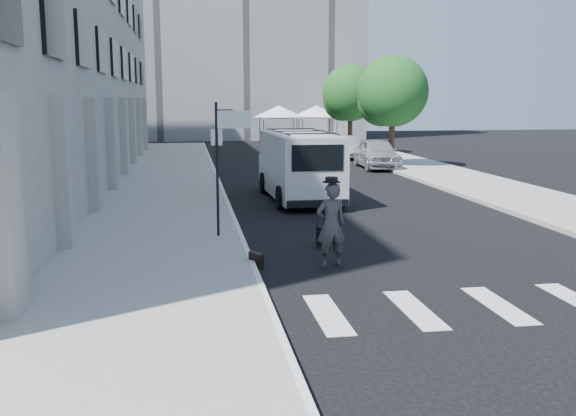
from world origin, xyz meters
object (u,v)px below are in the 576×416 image
object	(u,v)px
briefcase	(256,260)
parked_car_b	(349,147)
suitcase	(324,237)
businessman	(331,225)
cargo_van	(299,165)
parked_car_a	(377,153)
parked_car_c	(301,140)

from	to	relation	value
briefcase	parked_car_b	world-z (taller)	parked_car_b
suitcase	businessman	bearing A→B (deg)	-120.65
cargo_van	parked_car_a	xyz separation A→B (m)	(6.06, 10.04, -0.46)
suitcase	parked_car_b	xyz separation A→B (m)	(6.79, 24.10, 0.44)
businessman	suitcase	bearing A→B (deg)	-108.71
briefcase	parked_car_b	bearing A→B (deg)	42.93
parked_car_a	parked_car_b	world-z (taller)	parked_car_a
briefcase	parked_car_a	bearing A→B (deg)	37.69
suitcase	parked_car_a	world-z (taller)	parked_car_a
cargo_van	suitcase	bearing A→B (deg)	-96.77
parked_car_a	parked_car_c	size ratio (longest dim) A/B	0.97
suitcase	cargo_van	size ratio (longest dim) A/B	0.15
parked_car_a	parked_car_c	distance (m)	13.66
briefcase	parked_car_a	xyz separation A→B (m)	(8.70, 19.68, 0.64)
cargo_van	parked_car_b	bearing A→B (deg)	67.96
businessman	suitcase	world-z (taller)	businessman
suitcase	parked_car_b	distance (m)	25.05
cargo_van	parked_car_a	size ratio (longest dim) A/B	1.39
businessman	cargo_van	xyz separation A→B (m)	(0.98, 9.83, 0.32)
parked_car_b	parked_car_a	bearing A→B (deg)	-82.01
parked_car_a	briefcase	bearing A→B (deg)	-110.62
briefcase	cargo_van	xyz separation A→B (m)	(2.64, 9.64, 1.10)
parked_car_a	parked_car_b	distance (m)	6.16
businessman	parked_car_b	bearing A→B (deg)	-116.48
cargo_van	parked_car_c	distance (m)	23.97
businessman	parked_car_a	bearing A→B (deg)	-120.85
briefcase	cargo_van	world-z (taller)	cargo_van
parked_car_c	businessman	bearing A→B (deg)	-100.11
parked_car_a	parked_car_b	xyz separation A→B (m)	(0.00, 6.16, -0.11)
parked_car_c	parked_car_a	bearing A→B (deg)	-83.64
suitcase	cargo_van	xyz separation A→B (m)	(0.73, 7.91, 1.01)
briefcase	cargo_van	size ratio (longest dim) A/B	0.07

